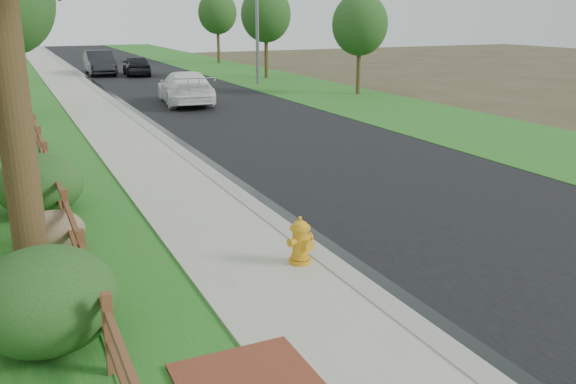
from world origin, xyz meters
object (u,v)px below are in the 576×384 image
white_suv (185,88)px  dark_car_mid (137,65)px  fire_hydrant (300,242)px  ranch_fence (60,197)px

white_suv → dark_car_mid: size_ratio=1.29×
white_suv → dark_car_mid: bearing=-86.3°
white_suv → fire_hydrant: bearing=86.2°
fire_hydrant → dark_car_mid: (4.34, 34.80, 0.24)m
fire_hydrant → dark_car_mid: 35.07m
ranch_fence → dark_car_mid: (7.84, 30.76, 0.11)m
white_suv → dark_car_mid: white_suv is taller
fire_hydrant → ranch_fence: bearing=130.9°
white_suv → dark_car_mid: 14.95m
white_suv → dark_car_mid: (0.73, 14.93, -0.07)m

